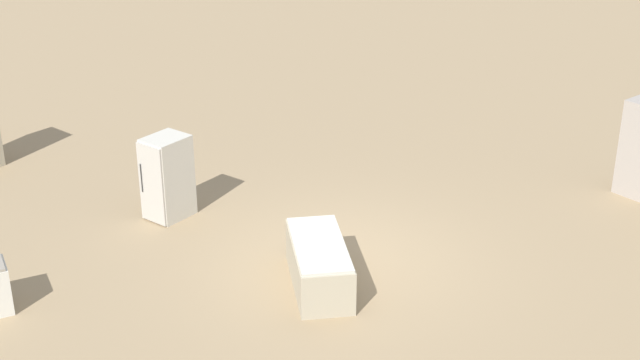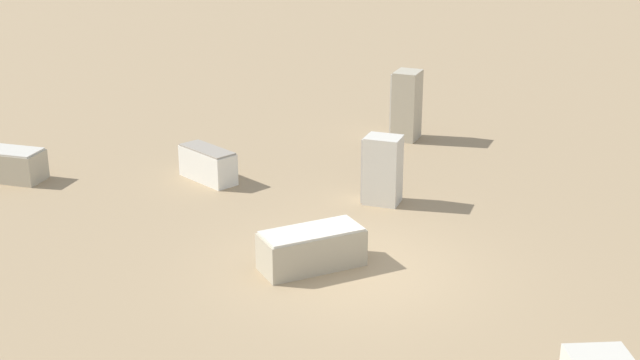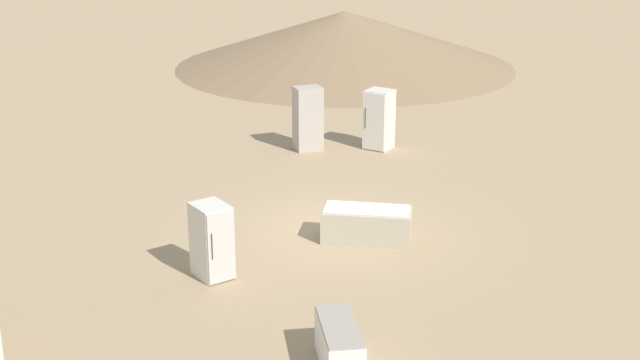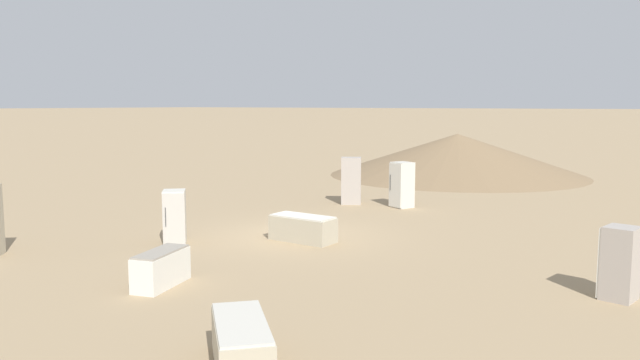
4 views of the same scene
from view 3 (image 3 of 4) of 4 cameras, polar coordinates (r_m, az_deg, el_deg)
name	(u,v)px [view 3 (image 3 of 4)]	position (r m, az deg, el deg)	size (l,w,h in m)	color
ground_plane	(338,230)	(19.61, 1.14, -3.22)	(1000.00, 1000.00, 0.00)	#9E8460
dirt_mound	(345,39)	(36.33, 1.60, 9.01)	(13.74, 13.74, 2.25)	#7F6647
discarded_fridge_1	(339,347)	(14.23, 1.24, -10.63)	(0.96, 1.60, 0.76)	silver
discarded_fridge_4	(367,224)	(18.97, 3.00, -2.86)	(1.90, 0.84, 0.73)	#B2A88E
discarded_fridge_5	(308,118)	(25.10, -0.79, 3.97)	(0.93, 0.88, 1.81)	#A89E93
discarded_fridge_6	(212,241)	(17.26, -6.94, -3.90)	(0.96, 0.97, 1.48)	beige
discarded_fridge_7	(379,119)	(25.26, 3.79, 3.89)	(0.91, 0.90, 1.70)	beige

